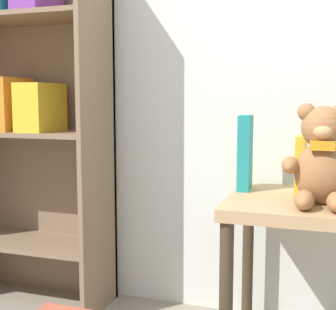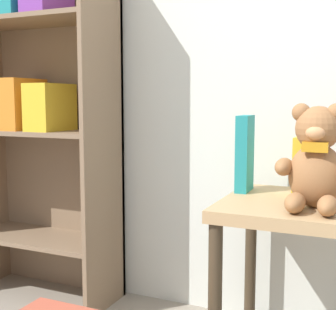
{
  "view_description": "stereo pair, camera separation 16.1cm",
  "coord_description": "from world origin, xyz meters",
  "px_view_note": "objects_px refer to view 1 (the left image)",
  "views": [
    {
      "loc": [
        0.16,
        -0.44,
        0.83
      ],
      "look_at": [
        -0.35,
        1.07,
        0.64
      ],
      "focal_mm": 50.0,
      "sensor_mm": 36.0,
      "label": 1
    },
    {
      "loc": [
        0.31,
        -0.38,
        0.83
      ],
      "look_at": [
        -0.35,
        1.07,
        0.64
      ],
      "focal_mm": 50.0,
      "sensor_mm": 36.0,
      "label": 2
    }
  ],
  "objects_px": {
    "teddy_bear": "(322,159)",
    "book_standing_yellow": "(301,165)",
    "display_table": "(329,227)",
    "bookshelf_side": "(32,108)",
    "book_standing_teal": "(245,153)"
  },
  "relations": [
    {
      "from": "book_standing_teal",
      "to": "book_standing_yellow",
      "type": "distance_m",
      "value": 0.19
    },
    {
      "from": "teddy_bear",
      "to": "book_standing_teal",
      "type": "xyz_separation_m",
      "value": [
        -0.25,
        0.16,
        -0.01
      ]
    },
    {
      "from": "display_table",
      "to": "book_standing_teal",
      "type": "xyz_separation_m",
      "value": [
        -0.27,
        0.09,
        0.21
      ]
    },
    {
      "from": "teddy_bear",
      "to": "book_standing_yellow",
      "type": "bearing_deg",
      "value": 114.15
    },
    {
      "from": "display_table",
      "to": "book_standing_yellow",
      "type": "bearing_deg",
      "value": 141.31
    },
    {
      "from": "book_standing_teal",
      "to": "display_table",
      "type": "bearing_deg",
      "value": -20.84
    },
    {
      "from": "bookshelf_side",
      "to": "book_standing_yellow",
      "type": "xyz_separation_m",
      "value": [
        1.06,
        -0.09,
        -0.17
      ]
    },
    {
      "from": "book_standing_teal",
      "to": "book_standing_yellow",
      "type": "xyz_separation_m",
      "value": [
        0.18,
        -0.02,
        -0.03
      ]
    },
    {
      "from": "bookshelf_side",
      "to": "teddy_bear",
      "type": "bearing_deg",
      "value": -11.5
    },
    {
      "from": "display_table",
      "to": "book_standing_yellow",
      "type": "height_order",
      "value": "book_standing_yellow"
    },
    {
      "from": "bookshelf_side",
      "to": "display_table",
      "type": "distance_m",
      "value": 1.21
    },
    {
      "from": "display_table",
      "to": "teddy_bear",
      "type": "bearing_deg",
      "value": -110.48
    },
    {
      "from": "book_standing_yellow",
      "to": "book_standing_teal",
      "type": "bearing_deg",
      "value": 175.22
    },
    {
      "from": "display_table",
      "to": "teddy_bear",
      "type": "height_order",
      "value": "teddy_bear"
    },
    {
      "from": "display_table",
      "to": "teddy_bear",
      "type": "distance_m",
      "value": 0.23
    }
  ]
}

